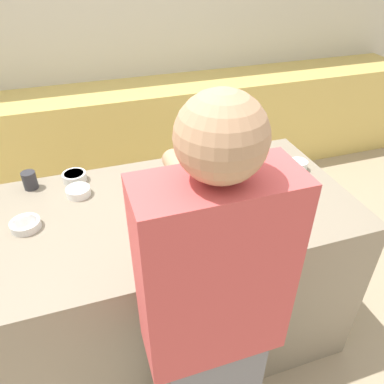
# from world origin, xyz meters

# --- Properties ---
(ground_plane) EXTENTS (12.00, 12.00, 0.00)m
(ground_plane) POSITION_xyz_m (0.00, 0.00, 0.00)
(ground_plane) COLOR tan
(wall_back) EXTENTS (8.00, 0.05, 2.60)m
(wall_back) POSITION_xyz_m (0.00, 2.17, 1.30)
(wall_back) COLOR beige
(wall_back) RESTS_ON ground_plane
(back_cabinet_block) EXTENTS (6.00, 0.60, 0.91)m
(back_cabinet_block) POSITION_xyz_m (0.00, 1.84, 0.45)
(back_cabinet_block) COLOR #DBBC60
(back_cabinet_block) RESTS_ON ground_plane
(kitchen_island) EXTENTS (1.79, 0.93, 0.96)m
(kitchen_island) POSITION_xyz_m (0.00, 0.00, 0.48)
(kitchen_island) COLOR gray
(kitchen_island) RESTS_ON ground_plane
(baking_tray) EXTENTS (0.47, 0.33, 0.01)m
(baking_tray) POSITION_xyz_m (0.22, -0.05, 0.96)
(baking_tray) COLOR #B2B2BC
(baking_tray) RESTS_ON kitchen_island
(gingerbread_house) EXTENTS (0.17, 0.16, 0.27)m
(gingerbread_house) POSITION_xyz_m (0.22, -0.05, 1.07)
(gingerbread_house) COLOR brown
(gingerbread_house) RESTS_ON baking_tray
(decorative_tree) EXTENTS (0.13, 0.13, 0.32)m
(decorative_tree) POSITION_xyz_m (0.38, 0.02, 1.12)
(decorative_tree) COLOR #DBD675
(decorative_tree) RESTS_ON kitchen_island
(candy_bowl_front_corner) EXTENTS (0.12, 0.12, 0.05)m
(candy_bowl_front_corner) POSITION_xyz_m (-0.42, 0.37, 0.98)
(candy_bowl_front_corner) COLOR silver
(candy_bowl_front_corner) RESTS_ON kitchen_island
(candy_bowl_near_tray_left) EXTENTS (0.13, 0.13, 0.04)m
(candy_bowl_near_tray_left) POSITION_xyz_m (-0.65, 0.05, 0.98)
(candy_bowl_near_tray_left) COLOR silver
(candy_bowl_near_tray_left) RESTS_ON kitchen_island
(candy_bowl_far_right) EXTENTS (0.12, 0.12, 0.04)m
(candy_bowl_far_right) POSITION_xyz_m (-0.41, 0.24, 0.98)
(candy_bowl_far_right) COLOR white
(candy_bowl_far_right) RESTS_ON kitchen_island
(candy_bowl_far_left) EXTENTS (0.12, 0.12, 0.04)m
(candy_bowl_far_left) POSITION_xyz_m (0.21, 0.31, 0.98)
(candy_bowl_far_left) COLOR white
(candy_bowl_far_left) RESTS_ON kitchen_island
(candy_bowl_beside_tree) EXTENTS (0.10, 0.10, 0.05)m
(candy_bowl_beside_tree) POSITION_xyz_m (0.76, 0.11, 0.99)
(candy_bowl_beside_tree) COLOR white
(candy_bowl_beside_tree) RESTS_ON kitchen_island
(cookbook) EXTENTS (0.18, 0.16, 0.02)m
(cookbook) POSITION_xyz_m (0.61, 0.24, 0.97)
(cookbook) COLOR #B23338
(cookbook) RESTS_ON kitchen_island
(mug) EXTENTS (0.07, 0.07, 0.09)m
(mug) POSITION_xyz_m (-0.64, 0.38, 1.00)
(mug) COLOR #2D2D33
(mug) RESTS_ON kitchen_island
(person) EXTENTS (0.46, 0.58, 1.76)m
(person) POSITION_xyz_m (-0.04, -0.66, 0.91)
(person) COLOR slate
(person) RESTS_ON ground_plane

